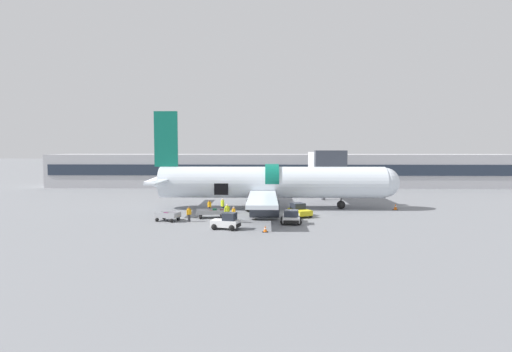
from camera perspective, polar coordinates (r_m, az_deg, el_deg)
name	(u,v)px	position (r m, az deg, el deg)	size (l,w,h in m)	color
ground_plane	(296,214)	(46.35, 5.74, -5.45)	(500.00, 500.00, 0.00)	slate
terminal_strip	(283,170)	(80.07, 3.89, 0.83)	(91.62, 10.59, 6.39)	#B2B2B7
jet_bridge_stub	(325,164)	(58.20, 9.78, 1.76)	(4.08, 13.60, 7.30)	#4C4C51
airplane	(268,183)	(50.01, 1.78, -1.00)	(32.13, 28.70, 12.19)	silver
baggage_tug_lead	(291,217)	(40.62, 5.04, -5.89)	(2.28, 3.13, 1.41)	white
baggage_tug_mid	(299,211)	(44.92, 6.21, -4.94)	(2.76, 3.34, 1.44)	yellow
baggage_tug_rear	(226,222)	(37.72, -4.25, -6.60)	(2.88, 2.18, 1.57)	white
baggage_cart_loading	(213,213)	(44.02, -6.22, -5.34)	(4.27, 2.22, 1.02)	#999BA0
baggage_cart_queued	(168,217)	(42.80, -12.47, -5.71)	(3.41, 2.21, 0.94)	#999BA0
ground_crew_loader_a	(253,207)	(45.86, -0.46, -4.45)	(0.55, 0.50, 1.63)	#1E2338
ground_crew_loader_b	(189,214)	(41.94, -9.55, -5.35)	(0.50, 0.50, 1.56)	#2D2D33
ground_crew_driver	(223,206)	(46.71, -4.80, -4.22)	(0.46, 0.61, 1.76)	#1E2338
ground_crew_supervisor	(227,212)	(41.65, -4.16, -5.17)	(0.58, 0.58, 1.83)	#1E2338
ground_crew_helper	(209,206)	(46.94, -6.67, -4.32)	(0.52, 0.49, 1.57)	#2D2D33
ground_crew_marshal	(234,214)	(40.83, -3.21, -5.49)	(0.53, 0.53, 1.64)	#2D2D33
suitcase_on_tarmac_upright	(233,217)	(42.56, -3.29, -5.86)	(0.49, 0.29, 0.72)	#14472D
safety_cone_nose	(395,207)	(52.18, 19.30, -4.20)	(0.58, 0.58, 0.76)	black
safety_cone_engine_left	(265,229)	(36.41, 1.33, -7.60)	(0.51, 0.51, 0.59)	black
safety_cone_wingtip	(285,215)	(43.70, 4.22, -5.52)	(0.46, 0.46, 0.80)	black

